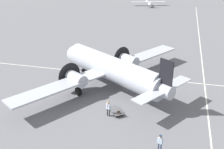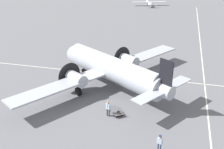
{
  "view_description": "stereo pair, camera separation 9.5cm",
  "coord_description": "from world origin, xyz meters",
  "px_view_note": "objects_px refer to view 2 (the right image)",
  "views": [
    {
      "loc": [
        8.04,
        -31.88,
        16.51
      ],
      "look_at": [
        0.0,
        0.0,
        1.81
      ],
      "focal_mm": 45.0,
      "sensor_mm": 36.0,
      "label": 1
    },
    {
      "loc": [
        8.13,
        -31.86,
        16.51
      ],
      "look_at": [
        0.0,
        0.0,
        1.81
      ],
      "focal_mm": 45.0,
      "sensor_mm": 36.0,
      "label": 2
    }
  ],
  "objects_px": {
    "light_aircraft_distant": "(149,3)",
    "baggage_cart": "(116,111)",
    "passenger_boarding": "(108,107)",
    "suitcase_near_door": "(119,114)",
    "airliner_main": "(110,67)",
    "crew_foreground": "(160,141)"
  },
  "relations": [
    {
      "from": "suitcase_near_door",
      "to": "light_aircraft_distant",
      "type": "distance_m",
      "value": 65.99
    },
    {
      "from": "crew_foreground",
      "to": "suitcase_near_door",
      "type": "xyz_separation_m",
      "value": [
        -4.8,
        4.67,
        -0.74
      ]
    },
    {
      "from": "suitcase_near_door",
      "to": "airliner_main",
      "type": "bearing_deg",
      "value": 112.42
    },
    {
      "from": "suitcase_near_door",
      "to": "light_aircraft_distant",
      "type": "bearing_deg",
      "value": 94.64
    },
    {
      "from": "passenger_boarding",
      "to": "suitcase_near_door",
      "type": "relative_size",
      "value": 2.94
    },
    {
      "from": "crew_foreground",
      "to": "suitcase_near_door",
      "type": "height_order",
      "value": "crew_foreground"
    },
    {
      "from": "light_aircraft_distant",
      "to": "baggage_cart",
      "type": "bearing_deg",
      "value": 166.36
    },
    {
      "from": "airliner_main",
      "to": "baggage_cart",
      "type": "height_order",
      "value": "airliner_main"
    },
    {
      "from": "airliner_main",
      "to": "passenger_boarding",
      "type": "height_order",
      "value": "airliner_main"
    },
    {
      "from": "passenger_boarding",
      "to": "light_aircraft_distant",
      "type": "height_order",
      "value": "light_aircraft_distant"
    },
    {
      "from": "baggage_cart",
      "to": "light_aircraft_distant",
      "type": "height_order",
      "value": "light_aircraft_distant"
    },
    {
      "from": "suitcase_near_door",
      "to": "baggage_cart",
      "type": "bearing_deg",
      "value": 129.05
    },
    {
      "from": "baggage_cart",
      "to": "suitcase_near_door",
      "type": "bearing_deg",
      "value": -178.6
    },
    {
      "from": "baggage_cart",
      "to": "light_aircraft_distant",
      "type": "relative_size",
      "value": 0.22
    },
    {
      "from": "airliner_main",
      "to": "passenger_boarding",
      "type": "bearing_deg",
      "value": 136.56
    },
    {
      "from": "passenger_boarding",
      "to": "baggage_cart",
      "type": "height_order",
      "value": "passenger_boarding"
    },
    {
      "from": "crew_foreground",
      "to": "light_aircraft_distant",
      "type": "height_order",
      "value": "light_aircraft_distant"
    },
    {
      "from": "passenger_boarding",
      "to": "crew_foreground",
      "type": "bearing_deg",
      "value": 165.57
    },
    {
      "from": "light_aircraft_distant",
      "to": "crew_foreground",
      "type": "bearing_deg",
      "value": 170.26
    },
    {
      "from": "baggage_cart",
      "to": "passenger_boarding",
      "type": "bearing_deg",
      "value": 102.14
    },
    {
      "from": "airliner_main",
      "to": "light_aircraft_distant",
      "type": "distance_m",
      "value": 59.0
    },
    {
      "from": "crew_foreground",
      "to": "light_aircraft_distant",
      "type": "xyz_separation_m",
      "value": [
        -10.14,
        70.44,
        -0.18
      ]
    }
  ]
}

